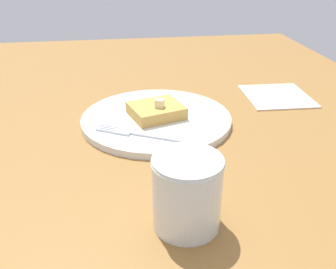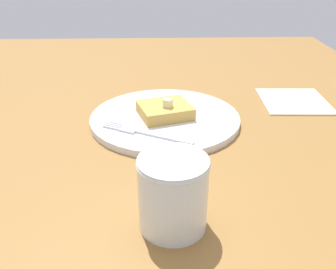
% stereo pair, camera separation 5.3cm
% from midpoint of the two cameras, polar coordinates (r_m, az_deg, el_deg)
% --- Properties ---
extents(table_surface, '(1.11, 1.11, 0.02)m').
position_cam_midpoint_polar(table_surface, '(0.77, -7.30, 4.20)').
color(table_surface, olive).
rests_on(table_surface, ground).
extents(plate, '(0.27, 0.27, 0.01)m').
position_cam_midpoint_polar(plate, '(0.67, -4.05, 2.39)').
color(plate, silver).
rests_on(plate, table_surface).
extents(toast_slice_center, '(0.11, 0.10, 0.02)m').
position_cam_midpoint_polar(toast_slice_center, '(0.66, -4.09, 3.61)').
color(toast_slice_center, gold).
rests_on(toast_slice_center, plate).
extents(butter_pat_primary, '(0.02, 0.02, 0.01)m').
position_cam_midpoint_polar(butter_pat_primary, '(0.65, -3.65, 4.72)').
color(butter_pat_primary, beige).
rests_on(butter_pat_primary, toast_slice_center).
extents(fork, '(0.15, 0.09, 0.00)m').
position_cam_midpoint_polar(fork, '(0.61, -7.27, 0.09)').
color(fork, silver).
rests_on(fork, plate).
extents(syrup_jar, '(0.08, 0.08, 0.09)m').
position_cam_midpoint_polar(syrup_jar, '(0.42, -0.79, -9.35)').
color(syrup_jar, '#361A07').
rests_on(syrup_jar, table_surface).
extents(napkin, '(0.13, 0.14, 0.00)m').
position_cam_midpoint_polar(napkin, '(0.81, 14.46, 5.65)').
color(napkin, beige).
rests_on(napkin, table_surface).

